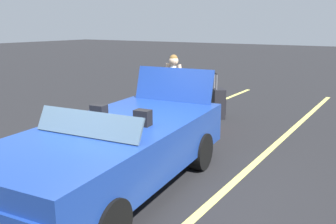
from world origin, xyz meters
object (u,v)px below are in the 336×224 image
at_px(convertible_car, 105,154).
at_px(duffel_bag, 169,129).
at_px(traveler_person, 174,87).
at_px(suitcase_large_black, 218,103).
at_px(suitcase_medium_bright, 205,116).

relative_size(convertible_car, duffel_bag, 6.27).
bearing_deg(traveler_person, suitcase_large_black, 166.81).
xyz_separation_m(convertible_car, suitcase_large_black, (-4.82, -0.55, -0.22)).
bearing_deg(traveler_person, duffel_bag, 31.93).
height_order(suitcase_medium_bright, duffel_bag, suitcase_medium_bright).
relative_size(convertible_car, suitcase_large_black, 3.81).
bearing_deg(duffel_bag, convertible_car, 14.67).
distance_m(convertible_car, duffel_bag, 2.90).
distance_m(convertible_car, suitcase_large_black, 4.85).
bearing_deg(suitcase_large_black, duffel_bag, -132.82).
distance_m(suitcase_large_black, duffel_bag, 2.06).
relative_size(suitcase_medium_bright, duffel_bag, 1.25).
bearing_deg(traveler_person, suitcase_medium_bright, 109.62).
xyz_separation_m(duffel_bag, traveler_person, (-0.71, -0.33, 0.77)).
xyz_separation_m(suitcase_large_black, duffel_bag, (2.04, -0.17, -0.21)).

